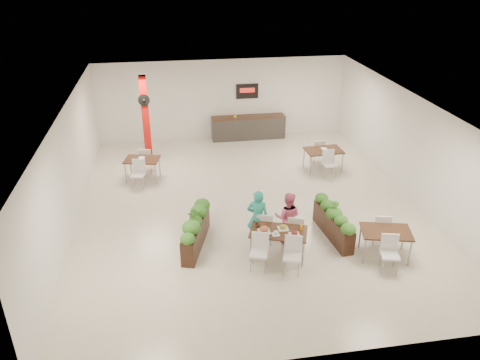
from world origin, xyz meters
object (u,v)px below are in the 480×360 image
object	(u,v)px
red_column	(146,120)
service_counter	(248,127)
planter_left	(196,228)
side_table_c	(386,235)
side_table_a	(142,162)
diner_man	(258,218)
planter_right	(333,220)
diner_woman	(288,218)
main_table	(278,235)
side_table_b	(323,153)

from	to	relation	value
red_column	service_counter	xyz separation A→B (m)	(4.00, 1.86, -1.15)
planter_left	side_table_c	bearing A→B (deg)	-15.12
side_table_a	side_table_c	size ratio (longest dim) A/B	1.00
red_column	diner_man	xyz separation A→B (m)	(2.88, -5.83, -0.86)
service_counter	side_table_c	xyz separation A→B (m)	(1.92, -8.77, 0.13)
planter_right	side_table_c	xyz separation A→B (m)	(0.96, -1.09, 0.12)
diner_woman	service_counter	bearing A→B (deg)	-73.21
red_column	diner_man	distance (m)	6.56
red_column	main_table	size ratio (longest dim) A/B	1.66
service_counter	planter_left	bearing A→B (deg)	-109.86
diner_man	diner_woman	distance (m)	0.80
planter_left	side_table_a	distance (m)	4.49
diner_man	planter_left	distance (m)	1.63
main_table	side_table_b	world-z (taller)	same
service_counter	side_table_c	bearing A→B (deg)	-77.64
main_table	side_table_b	distance (m)	5.62
main_table	service_counter	bearing A→B (deg)	85.02
main_table	side_table_b	xyz separation A→B (m)	(2.79, 4.88, -0.00)
side_table_c	red_column	bearing A→B (deg)	144.27
main_table	planter_right	bearing A→B (deg)	21.62
service_counter	diner_man	xyz separation A→B (m)	(-1.12, -7.70, 0.29)
red_column	side_table_c	size ratio (longest dim) A/B	1.91
red_column	side_table_b	world-z (taller)	red_column
side_table_b	side_table_c	distance (m)	5.30
service_counter	diner_woman	distance (m)	7.71
side_table_a	side_table_b	size ratio (longest dim) A/B	1.02
side_table_c	side_table_a	bearing A→B (deg)	151.64
main_table	side_table_a	world-z (taller)	same
red_column	service_counter	size ratio (longest dim) A/B	1.07
planter_right	side_table_b	bearing A→B (deg)	75.36
red_column	side_table_b	distance (m)	6.35
side_table_a	main_table	bearing A→B (deg)	-43.43
planter_right	side_table_a	size ratio (longest dim) A/B	1.21
diner_woman	planter_left	distance (m)	2.41
diner_man	side_table_b	size ratio (longest dim) A/B	0.96
red_column	service_counter	bearing A→B (deg)	25.00
side_table_b	red_column	bearing A→B (deg)	162.11
planter_left	planter_right	distance (m)	3.68
diner_woman	red_column	bearing A→B (deg)	-38.59
diner_man	side_table_b	distance (m)	5.29
service_counter	side_table_a	distance (m)	5.31
diner_woman	side_table_b	size ratio (longest dim) A/B	0.87
diner_man	planter_right	bearing A→B (deg)	-160.38
service_counter	planter_right	world-z (taller)	service_counter
red_column	main_table	xyz separation A→B (m)	(3.27, -6.48, -1.01)
red_column	planter_right	size ratio (longest dim) A/B	1.58
diner_man	side_table_c	bearing A→B (deg)	179.69
diner_man	diner_woman	world-z (taller)	diner_man
service_counter	diner_woman	xyz separation A→B (m)	(-0.32, -7.70, 0.22)
service_counter	side_table_b	size ratio (longest dim) A/B	1.83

